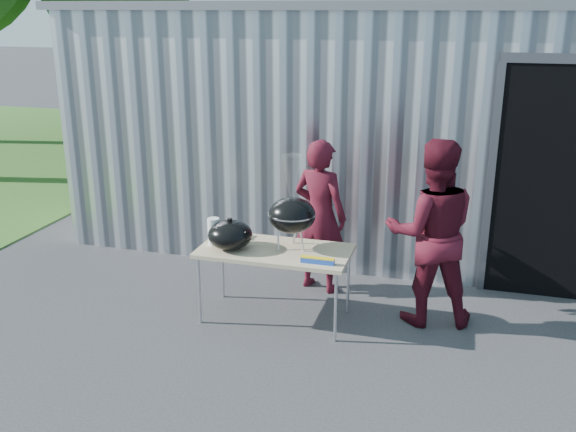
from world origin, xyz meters
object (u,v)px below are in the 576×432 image
(folding_table, at_px, (275,253))
(person_bystander, at_px, (431,233))
(person_cook, at_px, (320,216))
(kettle_grill, at_px, (292,208))

(folding_table, height_order, person_bystander, person_bystander)
(person_cook, distance_m, person_bystander, 1.31)
(person_cook, relative_size, person_bystander, 0.91)
(folding_table, relative_size, person_cook, 0.88)
(kettle_grill, height_order, person_cook, person_cook)
(folding_table, height_order, person_cook, person_cook)
(kettle_grill, bearing_deg, person_bystander, 12.99)
(kettle_grill, height_order, person_bystander, person_bystander)
(folding_table, relative_size, kettle_grill, 1.59)
(folding_table, distance_m, person_bystander, 1.55)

